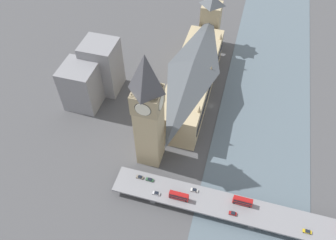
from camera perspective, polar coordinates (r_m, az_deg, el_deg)
ground_plane at (r=228.06m, az=7.51°, el=2.46°), size 600.00×600.00×0.00m
river_water at (r=228.67m, az=16.34°, el=0.64°), size 59.79×360.00×0.30m
parliament_hall at (r=224.74m, az=4.35°, el=7.34°), size 25.74×97.48×30.42m
clock_tower at (r=168.03m, az=-3.47°, el=1.49°), size 14.60×14.60×76.99m
victoria_tower at (r=268.59m, az=7.40°, el=16.59°), size 14.78×14.78×47.00m
road_bridge at (r=181.97m, az=14.65°, el=-15.44°), size 151.58×15.47×5.47m
double_decker_bus_lead at (r=176.71m, az=1.90°, el=-13.07°), size 10.54×2.47×5.03m
double_decker_bus_rear at (r=179.50m, az=12.87°, el=-13.60°), size 10.15×2.60×5.02m
car_northbound_lead at (r=184.10m, az=-3.20°, el=-10.32°), size 4.42×1.85×1.26m
car_northbound_mid at (r=184.22m, az=23.09°, el=-17.43°), size 4.26×1.85×1.26m
car_southbound_lead at (r=179.81m, az=-2.05°, el=-12.63°), size 4.16×1.88×1.37m
car_southbound_mid at (r=177.71m, az=11.22°, el=-15.66°), size 3.98×1.91×1.44m
car_southbound_tail at (r=185.34m, az=-4.92°, el=-9.88°), size 4.18×1.83×1.20m
car_southbound_extra at (r=181.10m, az=4.61°, el=-12.08°), size 4.04×1.89×1.44m
city_block_west at (r=231.69m, az=-11.35°, el=9.13°), size 22.49×21.25×37.71m
city_block_center at (r=224.97m, az=-14.73°, el=5.81°), size 22.11×22.72×31.22m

